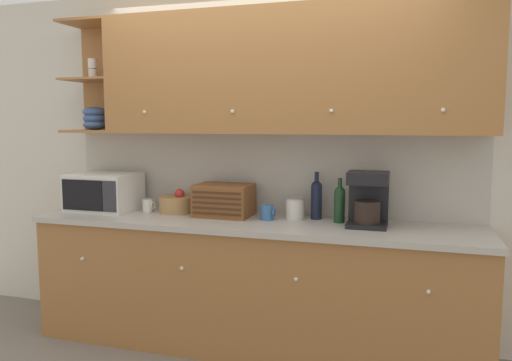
% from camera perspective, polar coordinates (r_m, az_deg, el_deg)
% --- Properties ---
extents(ground_plane, '(24.00, 24.00, 0.00)m').
position_cam_1_polar(ground_plane, '(4.05, 0.97, -16.58)').
color(ground_plane, slate).
extents(wall_back, '(5.51, 0.06, 2.60)m').
position_cam_1_polar(wall_back, '(3.77, 1.13, 2.09)').
color(wall_back, beige).
rests_on(wall_back, ground_plane).
extents(counter_unit, '(3.13, 0.66, 0.92)m').
position_cam_1_polar(counter_unit, '(3.61, -0.46, -11.76)').
color(counter_unit, '#A36B38').
rests_on(counter_unit, ground_plane).
extents(backsplash_panel, '(3.11, 0.01, 0.60)m').
position_cam_1_polar(backsplash_panel, '(3.74, 0.98, 0.83)').
color(backsplash_panel, '#B7B2A8').
rests_on(backsplash_panel, counter_unit).
extents(upper_cabinets, '(3.11, 0.37, 0.85)m').
position_cam_1_polar(upper_cabinets, '(3.53, 2.89, 12.24)').
color(upper_cabinets, '#A36B38').
rests_on(upper_cabinets, backsplash_panel).
extents(microwave, '(0.49, 0.40, 0.29)m').
position_cam_1_polar(microwave, '(4.05, -16.97, -1.25)').
color(microwave, silver).
rests_on(microwave, counter_unit).
extents(mug, '(0.09, 0.08, 0.10)m').
position_cam_1_polar(mug, '(3.91, -12.22, -2.81)').
color(mug, silver).
rests_on(mug, counter_unit).
extents(fruit_basket, '(0.27, 0.27, 0.18)m').
position_cam_1_polar(fruit_basket, '(3.84, -9.01, -2.63)').
color(fruit_basket, '#A87F4C').
rests_on(fruit_basket, counter_unit).
extents(bread_box, '(0.40, 0.30, 0.23)m').
position_cam_1_polar(bread_box, '(3.64, -3.68, -2.27)').
color(bread_box, brown).
rests_on(bread_box, counter_unit).
extents(mug_blue_second, '(0.11, 0.09, 0.10)m').
position_cam_1_polar(mug_blue_second, '(3.51, 1.30, -3.67)').
color(mug_blue_second, '#38669E').
rests_on(mug_blue_second, counter_unit).
extents(storage_canister, '(0.14, 0.14, 0.15)m').
position_cam_1_polar(storage_canister, '(3.54, 4.46, -3.19)').
color(storage_canister, silver).
rests_on(storage_canister, counter_unit).
extents(second_wine_bottle, '(0.08, 0.08, 0.34)m').
position_cam_1_polar(second_wine_bottle, '(3.54, 6.92, -1.98)').
color(second_wine_bottle, black).
rests_on(second_wine_bottle, counter_unit).
extents(wine_bottle, '(0.07, 0.07, 0.31)m').
position_cam_1_polar(wine_bottle, '(3.44, 9.52, -2.50)').
color(wine_bottle, '#19381E').
rests_on(wine_bottle, counter_unit).
extents(coffee_maker, '(0.26, 0.23, 0.36)m').
position_cam_1_polar(coffee_maker, '(3.35, 12.66, -2.03)').
color(coffee_maker, black).
rests_on(coffee_maker, counter_unit).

